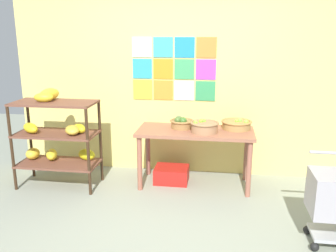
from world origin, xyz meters
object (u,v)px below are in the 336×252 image
(display_table, at_px, (195,138))
(fruit_basket_left, at_px, (237,124))
(fruit_basket_back_left, at_px, (204,127))
(banana_shelf_unit, at_px, (56,133))
(fruit_basket_right, at_px, (181,123))
(produce_crate_under_table, at_px, (172,174))

(display_table, bearing_deg, fruit_basket_left, 14.25)
(fruit_basket_back_left, distance_m, fruit_basket_left, 0.45)
(banana_shelf_unit, height_order, display_table, banana_shelf_unit)
(fruit_basket_right, xyz_separation_m, produce_crate_under_table, (-0.12, -0.02, -0.69))
(display_table, bearing_deg, produce_crate_under_table, 171.79)
(fruit_basket_right, bearing_deg, display_table, -19.61)
(fruit_basket_left, bearing_deg, fruit_basket_back_left, -149.96)
(banana_shelf_unit, distance_m, display_table, 1.73)
(banana_shelf_unit, bearing_deg, fruit_basket_back_left, 4.40)
(banana_shelf_unit, distance_m, fruit_basket_right, 1.57)
(fruit_basket_back_left, xyz_separation_m, fruit_basket_left, (0.39, 0.22, -0.01))
(fruit_basket_left, relative_size, produce_crate_under_table, 0.86)
(fruit_basket_right, bearing_deg, fruit_basket_left, 5.33)
(fruit_basket_back_left, bearing_deg, produce_crate_under_table, 161.25)
(banana_shelf_unit, height_order, fruit_basket_back_left, banana_shelf_unit)
(fruit_basket_right, relative_size, fruit_basket_back_left, 0.86)
(display_table, height_order, fruit_basket_left, fruit_basket_left)
(banana_shelf_unit, distance_m, fruit_basket_left, 2.25)
(banana_shelf_unit, relative_size, display_table, 0.86)
(fruit_basket_left, bearing_deg, produce_crate_under_table, -174.02)
(banana_shelf_unit, xyz_separation_m, fruit_basket_right, (1.53, 0.30, 0.11))
(fruit_basket_left, xyz_separation_m, produce_crate_under_table, (-0.80, -0.08, -0.68))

